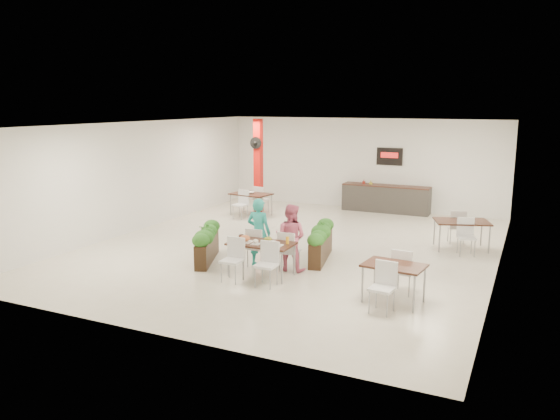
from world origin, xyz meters
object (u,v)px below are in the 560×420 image
(side_table_a, at_px, (251,197))
(planter_right, at_px, (321,240))
(main_table, at_px, (261,248))
(side_table_c, at_px, (394,271))
(diner_woman, at_px, (290,237))
(side_table_b, at_px, (462,225))
(red_column, at_px, (258,165))
(diner_man, at_px, (259,232))
(service_counter, at_px, (386,198))
(planter_left, at_px, (207,241))

(side_table_a, bearing_deg, planter_right, -36.67)
(main_table, xyz_separation_m, side_table_c, (3.01, -0.38, -0.02))
(diner_woman, height_order, side_table_b, diner_woman)
(side_table_a, height_order, side_table_b, same)
(side_table_a, bearing_deg, side_table_c, -35.96)
(red_column, relative_size, planter_right, 1.73)
(main_table, xyz_separation_m, diner_woman, (0.41, 0.65, 0.12))
(side_table_a, relative_size, side_table_b, 1.00)
(diner_man, xyz_separation_m, side_table_b, (4.06, 3.53, -0.16))
(service_counter, relative_size, diner_man, 1.88)
(diner_man, height_order, side_table_b, diner_man)
(planter_left, bearing_deg, diner_woman, 5.32)
(red_column, height_order, diner_man, red_column)
(side_table_a, xyz_separation_m, side_table_b, (6.94, -1.48, 0.00))
(main_table, relative_size, side_table_b, 0.98)
(diner_woman, distance_m, side_table_b, 4.81)
(red_column, height_order, diner_woman, red_column)
(service_counter, height_order, side_table_b, service_counter)
(service_counter, bearing_deg, planter_left, -107.03)
(side_table_b, bearing_deg, planter_right, -158.95)
(diner_woman, distance_m, side_table_a, 6.22)
(red_column, relative_size, side_table_a, 1.92)
(diner_man, bearing_deg, main_table, 120.06)
(service_counter, height_order, side_table_a, service_counter)
(diner_woman, height_order, side_table_c, diner_woman)
(side_table_a, distance_m, side_table_c, 8.72)
(red_column, distance_m, main_table, 7.20)
(diner_man, xyz_separation_m, planter_left, (-1.30, -0.20, -0.30))
(service_counter, bearing_deg, side_table_a, -147.58)
(side_table_c, bearing_deg, planter_right, 143.73)
(red_column, xyz_separation_m, planter_left, (1.64, -5.85, -1.15))
(diner_man, distance_m, planter_right, 1.57)
(main_table, bearing_deg, side_table_b, 48.77)
(red_column, relative_size, service_counter, 1.07)
(red_column, distance_m, diner_man, 6.42)
(planter_left, bearing_deg, diner_man, 8.56)
(diner_man, xyz_separation_m, planter_right, (1.13, 1.05, -0.30))
(planter_left, distance_m, side_table_a, 5.44)
(diner_woman, xyz_separation_m, planter_right, (0.33, 1.05, -0.27))
(planter_left, height_order, side_table_b, planter_left)
(main_table, bearing_deg, diner_man, 120.79)
(red_column, bearing_deg, planter_left, -74.36)
(planter_left, bearing_deg, side_table_a, 106.91)
(service_counter, relative_size, main_table, 1.83)
(red_column, distance_m, planter_right, 6.25)
(planter_right, distance_m, side_table_c, 3.08)
(service_counter, relative_size, planter_right, 1.62)
(diner_man, height_order, side_table_c, diner_man)
(service_counter, xyz_separation_m, main_table, (-0.67, -8.17, 0.14))
(side_table_b, relative_size, side_table_c, 1.01)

